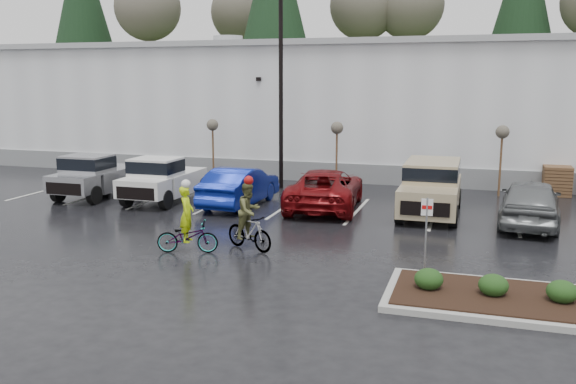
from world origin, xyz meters
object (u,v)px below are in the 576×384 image
(fire_lane_sign, at_px, (426,228))
(pickup_silver, at_px, (100,174))
(sapling_west, at_px, (213,128))
(car_blue, at_px, (240,186))
(sapling_mid, at_px, (337,132))
(pickup_white, at_px, (167,178))
(sapling_east, at_px, (502,136))
(cyclist_olive, at_px, (249,223))
(lamppost, at_px, (281,69))
(cyclist_hivis, at_px, (187,230))
(pallet_stack_a, at_px, (557,181))
(suv_tan, at_px, (431,189))
(car_red, at_px, (325,189))
(car_grey, at_px, (530,202))

(fire_lane_sign, xyz_separation_m, pickup_silver, (-15.05, 7.62, -0.43))
(sapling_west, relative_size, pickup_silver, 0.62)
(fire_lane_sign, height_order, car_blue, fire_lane_sign)
(sapling_mid, xyz_separation_m, pickup_white, (-6.37, -5.20, -1.75))
(sapling_east, relative_size, cyclist_olive, 1.38)
(lamppost, xyz_separation_m, sapling_east, (10.00, 1.00, -2.96))
(sapling_mid, height_order, cyclist_hivis, sapling_mid)
(pickup_silver, relative_size, cyclist_olive, 2.24)
(pallet_stack_a, bearing_deg, fire_lane_sign, -108.81)
(fire_lane_sign, relative_size, suv_tan, 0.43)
(sapling_mid, xyz_separation_m, fire_lane_sign, (5.30, -12.80, -1.32))
(pickup_silver, distance_m, cyclist_olive, 11.50)
(pickup_white, bearing_deg, cyclist_hivis, -57.55)
(pickup_white, bearing_deg, pallet_stack_a, 20.75)
(sapling_mid, xyz_separation_m, car_red, (0.63, -4.81, -1.92))
(cyclist_olive, bearing_deg, car_blue, 48.46)
(fire_lane_sign, height_order, suv_tan, fire_lane_sign)
(car_blue, bearing_deg, cyclist_hivis, 100.94)
(fire_lane_sign, relative_size, car_grey, 0.44)
(sapling_west, xyz_separation_m, sapling_mid, (6.50, 0.00, 0.00))
(sapling_mid, bearing_deg, car_red, -82.49)
(sapling_east, relative_size, pickup_silver, 0.62)
(fire_lane_sign, bearing_deg, sapling_east, 80.25)
(car_grey, bearing_deg, fire_lane_sign, 71.99)
(pallet_stack_a, distance_m, car_grey, 6.72)
(pickup_white, distance_m, suv_tan, 11.21)
(fire_lane_sign, bearing_deg, pallet_stack_a, 71.19)
(pickup_silver, bearing_deg, pickup_white, -0.32)
(car_blue, xyz_separation_m, cyclist_hivis, (1.09, -7.03, -0.11))
(car_blue, bearing_deg, pallet_stack_a, -151.67)
(pallet_stack_a, height_order, suv_tan, suv_tan)
(lamppost, xyz_separation_m, pickup_white, (-3.87, -4.20, -4.71))
(fire_lane_sign, bearing_deg, suv_tan, 93.34)
(cyclist_olive, bearing_deg, car_red, 17.71)
(suv_tan, bearing_deg, car_blue, -176.23)
(sapling_mid, distance_m, pickup_white, 8.41)
(sapling_mid, xyz_separation_m, cyclist_hivis, (-1.82, -12.37, -2.02))
(sapling_east, bearing_deg, cyclist_olive, -123.59)
(car_grey, bearing_deg, car_blue, 4.09)
(car_red, bearing_deg, pallet_stack_a, -153.74)
(sapling_west, relative_size, cyclist_hivis, 1.41)
(fire_lane_sign, xyz_separation_m, cyclist_hivis, (-7.12, 0.43, -0.70))
(lamppost, height_order, suv_tan, lamppost)
(sapling_mid, relative_size, car_grey, 0.63)
(fire_lane_sign, relative_size, cyclist_olive, 0.95)
(sapling_west, distance_m, cyclist_olive, 13.28)
(sapling_mid, height_order, pickup_white, sapling_mid)
(pickup_white, bearing_deg, car_blue, -2.28)
(car_grey, bearing_deg, sapling_west, -15.35)
(pickup_silver, height_order, pickup_white, same)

